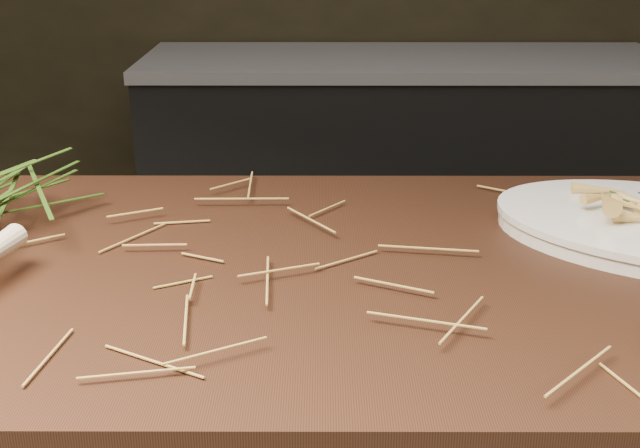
# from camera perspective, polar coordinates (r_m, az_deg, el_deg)

# --- Properties ---
(back_counter) EXTENTS (1.82, 0.62, 0.84)m
(back_counter) POSITION_cam_1_polar(r_m,az_deg,el_deg) (2.95, 5.84, 3.75)
(back_counter) COLOR black
(back_counter) RESTS_ON ground
(straw_bedding) EXTENTS (1.40, 0.60, 0.02)m
(straw_bedding) POSITION_cam_1_polar(r_m,az_deg,el_deg) (1.00, -0.35, -2.25)
(straw_bedding) COLOR #A88832
(straw_bedding) RESTS_ON main_counter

